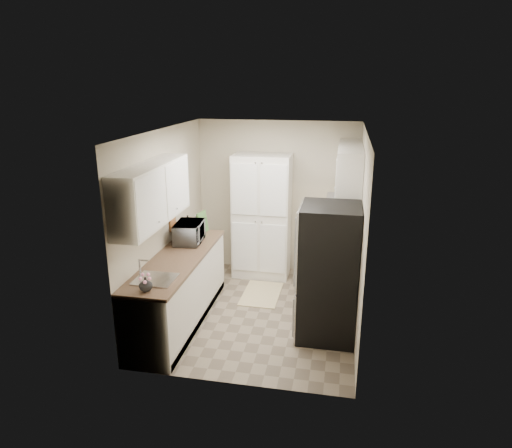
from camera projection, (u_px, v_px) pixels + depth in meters
name	position (u px, v px, depth m)	size (l,w,h in m)	color
ground	(259.00, 312.00, 6.37)	(3.20, 3.20, 0.00)	#7A6B56
room_shell	(258.00, 199.00, 5.88)	(2.64, 3.24, 2.52)	#C1B79C
pantry_cabinet	(262.00, 216.00, 7.34)	(0.90, 0.55, 2.00)	silver
base_cabinet_left	(179.00, 291.00, 6.02)	(0.60, 2.30, 0.88)	silver
countertop_left	(178.00, 258.00, 5.88)	(0.63, 2.33, 0.04)	brown
base_cabinet_right	(335.00, 257.00, 7.18)	(0.60, 0.80, 0.88)	silver
countertop_right	(336.00, 229.00, 7.04)	(0.63, 0.83, 0.04)	brown
electric_range	(332.00, 275.00, 6.42)	(0.71, 0.78, 1.13)	#B7B7BC
refrigerator	(328.00, 273.00, 5.56)	(0.70, 0.72, 1.70)	#B7B7BC
microwave	(189.00, 232.00, 6.37)	(0.52, 0.35, 0.29)	silver
wine_bottle	(188.00, 226.00, 6.67)	(0.07, 0.07, 0.27)	black
flower_vase	(146.00, 284.00, 4.91)	(0.15, 0.15, 0.15)	silver
cutting_board	(203.00, 222.00, 6.77)	(0.02, 0.26, 0.32)	#487F38
toaster_oven	(339.00, 219.00, 7.13)	(0.29, 0.37, 0.21)	#B7B6BB
fruit_basket	(340.00, 209.00, 7.11)	(0.23, 0.23, 0.10)	#FFA001
kitchen_mat	(261.00, 294.00, 6.90)	(0.55, 0.87, 0.01)	#D4BF89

